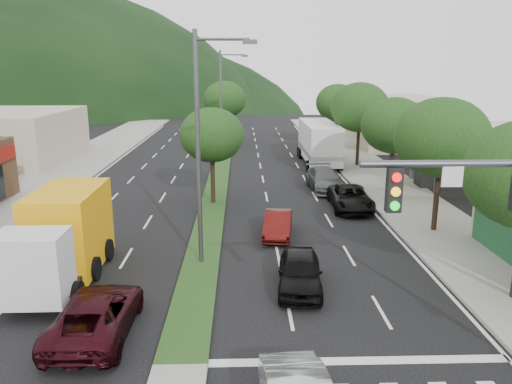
{
  "coord_description": "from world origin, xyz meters",
  "views": [
    {
      "loc": [
        1.83,
        -12.9,
        8.5
      ],
      "look_at": [
        2.6,
        13.04,
        2.01
      ],
      "focal_mm": 35.0,
      "sensor_mm": 36.0,
      "label": 1
    }
  ],
  "objects_px": {
    "tree_r_e": "(338,103)",
    "motorhome": "(319,142)",
    "tree_r_c": "(394,126)",
    "tree_med_far": "(225,100)",
    "tree_r_b": "(442,138)",
    "box_truck": "(63,239)",
    "streetlight_near": "(203,139)",
    "car_queue_d": "(350,198)",
    "streetlight_mid": "(223,101)",
    "tree_med_near": "(212,135)",
    "car_queue_c": "(278,224)",
    "car_queue_b": "(324,179)",
    "suv_maroon": "(96,314)",
    "car_queue_a": "(300,272)",
    "tree_r_d": "(360,107)"
  },
  "relations": [
    {
      "from": "car_queue_b",
      "to": "tree_r_e",
      "type": "bearing_deg",
      "value": 74.39
    },
    {
      "from": "tree_r_c",
      "to": "car_queue_a",
      "type": "bearing_deg",
      "value": -118.22
    },
    {
      "from": "car_queue_a",
      "to": "tree_med_near",
      "type": "bearing_deg",
      "value": 113.32
    },
    {
      "from": "tree_r_b",
      "to": "car_queue_a",
      "type": "bearing_deg",
      "value": -139.55
    },
    {
      "from": "tree_r_d",
      "to": "motorhome",
      "type": "distance_m",
      "value": 4.77
    },
    {
      "from": "tree_med_far",
      "to": "tree_r_b",
      "type": "bearing_deg",
      "value": -69.44
    },
    {
      "from": "tree_med_far",
      "to": "motorhome",
      "type": "height_order",
      "value": "tree_med_far"
    },
    {
      "from": "tree_med_near",
      "to": "car_queue_b",
      "type": "relative_size",
      "value": 1.15
    },
    {
      "from": "tree_r_b",
      "to": "car_queue_c",
      "type": "distance_m",
      "value": 9.41
    },
    {
      "from": "tree_med_far",
      "to": "car_queue_c",
      "type": "distance_m",
      "value": 32.89
    },
    {
      "from": "car_queue_c",
      "to": "box_truck",
      "type": "bearing_deg",
      "value": -144.23
    },
    {
      "from": "streetlight_mid",
      "to": "car_queue_d",
      "type": "height_order",
      "value": "streetlight_mid"
    },
    {
      "from": "tree_r_c",
      "to": "car_queue_c",
      "type": "distance_m",
      "value": 12.51
    },
    {
      "from": "tree_r_d",
      "to": "motorhome",
      "type": "relative_size",
      "value": 0.74
    },
    {
      "from": "tree_r_b",
      "to": "tree_r_e",
      "type": "relative_size",
      "value": 1.03
    },
    {
      "from": "car_queue_a",
      "to": "car_queue_d",
      "type": "height_order",
      "value": "car_queue_a"
    },
    {
      "from": "streetlight_mid",
      "to": "suv_maroon",
      "type": "xyz_separation_m",
      "value": [
        -3.14,
        -31.0,
        -4.88
      ]
    },
    {
      "from": "tree_r_e",
      "to": "motorhome",
      "type": "relative_size",
      "value": 0.69
    },
    {
      "from": "car_queue_b",
      "to": "car_queue_d",
      "type": "height_order",
      "value": "car_queue_b"
    },
    {
      "from": "tree_med_far",
      "to": "box_truck",
      "type": "relative_size",
      "value": 0.96
    },
    {
      "from": "car_queue_a",
      "to": "car_queue_c",
      "type": "relative_size",
      "value": 1.09
    },
    {
      "from": "tree_med_near",
      "to": "tree_med_far",
      "type": "xyz_separation_m",
      "value": [
        0.0,
        26.0,
        0.58
      ]
    },
    {
      "from": "motorhome",
      "to": "car_queue_b",
      "type": "bearing_deg",
      "value": -95.96
    },
    {
      "from": "tree_med_near",
      "to": "tree_r_d",
      "type": "bearing_deg",
      "value": 45.0
    },
    {
      "from": "tree_r_c",
      "to": "tree_r_e",
      "type": "bearing_deg",
      "value": 90.0
    },
    {
      "from": "car_queue_c",
      "to": "tree_med_near",
      "type": "bearing_deg",
      "value": 127.44
    },
    {
      "from": "tree_r_c",
      "to": "streetlight_near",
      "type": "xyz_separation_m",
      "value": [
        -11.79,
        -12.0,
        0.84
      ]
    },
    {
      "from": "tree_med_near",
      "to": "box_truck",
      "type": "height_order",
      "value": "tree_med_near"
    },
    {
      "from": "tree_r_b",
      "to": "tree_r_d",
      "type": "relative_size",
      "value": 0.97
    },
    {
      "from": "tree_r_b",
      "to": "box_truck",
      "type": "distance_m",
      "value": 18.59
    },
    {
      "from": "suv_maroon",
      "to": "tree_r_d",
      "type": "bearing_deg",
      "value": -117.67
    },
    {
      "from": "tree_med_near",
      "to": "car_queue_c",
      "type": "height_order",
      "value": "tree_med_near"
    },
    {
      "from": "car_queue_d",
      "to": "suv_maroon",
      "type": "bearing_deg",
      "value": -125.91
    },
    {
      "from": "tree_r_d",
      "to": "car_queue_c",
      "type": "height_order",
      "value": "tree_r_d"
    },
    {
      "from": "tree_r_b",
      "to": "suv_maroon",
      "type": "bearing_deg",
      "value": -146.2
    },
    {
      "from": "tree_r_c",
      "to": "box_truck",
      "type": "xyz_separation_m",
      "value": [
        -17.49,
        -13.34,
        -3.07
      ]
    },
    {
      "from": "streetlight_mid",
      "to": "box_truck",
      "type": "height_order",
      "value": "streetlight_mid"
    },
    {
      "from": "tree_r_e",
      "to": "car_queue_a",
      "type": "xyz_separation_m",
      "value": [
        -7.91,
        -34.75,
        -4.18
      ]
    },
    {
      "from": "tree_r_e",
      "to": "tree_med_far",
      "type": "height_order",
      "value": "tree_med_far"
    },
    {
      "from": "tree_r_b",
      "to": "box_truck",
      "type": "bearing_deg",
      "value": -163.01
    },
    {
      "from": "car_queue_d",
      "to": "car_queue_a",
      "type": "bearing_deg",
      "value": -109.15
    },
    {
      "from": "car_queue_d",
      "to": "box_truck",
      "type": "height_order",
      "value": "box_truck"
    },
    {
      "from": "tree_r_e",
      "to": "motorhome",
      "type": "xyz_separation_m",
      "value": [
        -3.17,
        -8.45,
        -2.92
      ]
    },
    {
      "from": "tree_r_b",
      "to": "tree_r_c",
      "type": "relative_size",
      "value": 1.07
    },
    {
      "from": "car_queue_d",
      "to": "streetlight_near",
      "type": "bearing_deg",
      "value": -131.82
    },
    {
      "from": "tree_med_far",
      "to": "streetlight_mid",
      "type": "distance_m",
      "value": 11.02
    },
    {
      "from": "tree_r_b",
      "to": "tree_r_e",
      "type": "xyz_separation_m",
      "value": [
        0.0,
        28.0,
        -0.14
      ]
    },
    {
      "from": "tree_med_near",
      "to": "car_queue_d",
      "type": "xyz_separation_m",
      "value": [
        8.53,
        -1.39,
        -3.72
      ]
    },
    {
      "from": "tree_r_b",
      "to": "tree_med_near",
      "type": "bearing_deg",
      "value": 153.43
    },
    {
      "from": "car_queue_c",
      "to": "tree_r_e",
      "type": "bearing_deg",
      "value": 81.13
    }
  ]
}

